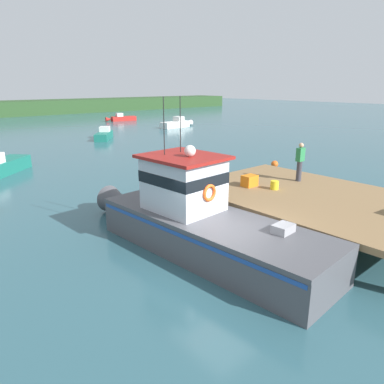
{
  "coord_description": "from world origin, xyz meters",
  "views": [
    {
      "loc": [
        -7.13,
        -6.7,
        5.15
      ],
      "look_at": [
        1.2,
        2.75,
        1.4
      ],
      "focal_mm": 33.88,
      "sensor_mm": 36.0,
      "label": 1
    }
  ],
  "objects_px": {
    "deckhand_by_the_boat": "(300,161)",
    "moored_boat_far_right": "(177,124)",
    "mooring_buoy_spare_mooring": "(275,164)",
    "bait_bucket": "(275,185)",
    "moored_boat_off_the_point": "(122,118)",
    "moored_boat_outer_mooring": "(105,135)",
    "main_fishing_boat": "(197,219)",
    "crate_stack_mid_dock": "(249,181)"
  },
  "relations": [
    {
      "from": "deckhand_by_the_boat",
      "to": "moored_boat_far_right",
      "type": "xyz_separation_m",
      "value": [
        15.55,
        27.34,
        -1.61
      ]
    },
    {
      "from": "deckhand_by_the_boat",
      "to": "mooring_buoy_spare_mooring",
      "type": "bearing_deg",
      "value": 42.92
    },
    {
      "from": "bait_bucket",
      "to": "moored_boat_off_the_point",
      "type": "bearing_deg",
      "value": 67.2
    },
    {
      "from": "moored_boat_far_right",
      "to": "moored_boat_outer_mooring",
      "type": "relative_size",
      "value": 1.26
    },
    {
      "from": "main_fishing_boat",
      "to": "mooring_buoy_spare_mooring",
      "type": "relative_size",
      "value": 21.62
    },
    {
      "from": "crate_stack_mid_dock",
      "to": "mooring_buoy_spare_mooring",
      "type": "height_order",
      "value": "crate_stack_mid_dock"
    },
    {
      "from": "crate_stack_mid_dock",
      "to": "main_fishing_boat",
      "type": "bearing_deg",
      "value": -164.72
    },
    {
      "from": "bait_bucket",
      "to": "crate_stack_mid_dock",
      "type": "bearing_deg",
      "value": 112.99
    },
    {
      "from": "bait_bucket",
      "to": "moored_boat_off_the_point",
      "type": "height_order",
      "value": "bait_bucket"
    },
    {
      "from": "deckhand_by_the_boat",
      "to": "moored_boat_off_the_point",
      "type": "distance_m",
      "value": 41.87
    },
    {
      "from": "mooring_buoy_spare_mooring",
      "to": "main_fishing_boat",
      "type": "bearing_deg",
      "value": -154.63
    },
    {
      "from": "crate_stack_mid_dock",
      "to": "moored_boat_off_the_point",
      "type": "xyz_separation_m",
      "value": [
        16.9,
        38.33,
        -1.03
      ]
    },
    {
      "from": "main_fishing_boat",
      "to": "deckhand_by_the_boat",
      "type": "height_order",
      "value": "main_fishing_boat"
    },
    {
      "from": "crate_stack_mid_dock",
      "to": "moored_boat_far_right",
      "type": "relative_size",
      "value": 0.11
    },
    {
      "from": "crate_stack_mid_dock",
      "to": "moored_boat_far_right",
      "type": "xyz_separation_m",
      "value": [
        17.76,
        26.5,
        -0.97
      ]
    },
    {
      "from": "bait_bucket",
      "to": "moored_boat_outer_mooring",
      "type": "height_order",
      "value": "bait_bucket"
    },
    {
      "from": "main_fishing_boat",
      "to": "moored_boat_outer_mooring",
      "type": "xyz_separation_m",
      "value": [
        9.86,
        24.46,
        -0.6
      ]
    },
    {
      "from": "bait_bucket",
      "to": "moored_boat_outer_mooring",
      "type": "bearing_deg",
      "value": 76.84
    },
    {
      "from": "bait_bucket",
      "to": "mooring_buoy_spare_mooring",
      "type": "relative_size",
      "value": 0.74
    },
    {
      "from": "crate_stack_mid_dock",
      "to": "deckhand_by_the_boat",
      "type": "bearing_deg",
      "value": -20.85
    },
    {
      "from": "bait_bucket",
      "to": "main_fishing_boat",
      "type": "bearing_deg",
      "value": -178.72
    },
    {
      "from": "moored_boat_off_the_point",
      "to": "crate_stack_mid_dock",
      "type": "bearing_deg",
      "value": -113.8
    },
    {
      "from": "bait_bucket",
      "to": "moored_boat_off_the_point",
      "type": "xyz_separation_m",
      "value": [
        16.51,
        39.26,
        -0.98
      ]
    },
    {
      "from": "main_fishing_boat",
      "to": "moored_boat_off_the_point",
      "type": "distance_m",
      "value": 44.46
    },
    {
      "from": "moored_boat_outer_mooring",
      "to": "mooring_buoy_spare_mooring",
      "type": "relative_size",
      "value": 9.12
    },
    {
      "from": "crate_stack_mid_dock",
      "to": "moored_boat_outer_mooring",
      "type": "bearing_deg",
      "value": 75.42
    },
    {
      "from": "deckhand_by_the_boat",
      "to": "moored_boat_off_the_point",
      "type": "relative_size",
      "value": 0.36
    },
    {
      "from": "main_fishing_boat",
      "to": "bait_bucket",
      "type": "distance_m",
      "value": 4.18
    },
    {
      "from": "main_fishing_boat",
      "to": "bait_bucket",
      "type": "bearing_deg",
      "value": 1.28
    },
    {
      "from": "main_fishing_boat",
      "to": "mooring_buoy_spare_mooring",
      "type": "height_order",
      "value": "main_fishing_boat"
    },
    {
      "from": "moored_boat_off_the_point",
      "to": "moored_boat_outer_mooring",
      "type": "xyz_separation_m",
      "value": [
        -10.81,
        -14.9,
        0.01
      ]
    },
    {
      "from": "bait_bucket",
      "to": "moored_boat_outer_mooring",
      "type": "distance_m",
      "value": 25.04
    },
    {
      "from": "deckhand_by_the_boat",
      "to": "moored_boat_off_the_point",
      "type": "height_order",
      "value": "deckhand_by_the_boat"
    },
    {
      "from": "deckhand_by_the_boat",
      "to": "moored_boat_outer_mooring",
      "type": "distance_m",
      "value": 24.64
    },
    {
      "from": "bait_bucket",
      "to": "moored_boat_far_right",
      "type": "bearing_deg",
      "value": 57.67
    },
    {
      "from": "crate_stack_mid_dock",
      "to": "deckhand_by_the_boat",
      "type": "xyz_separation_m",
      "value": [
        2.21,
        -0.84,
        0.63
      ]
    },
    {
      "from": "deckhand_by_the_boat",
      "to": "crate_stack_mid_dock",
      "type": "bearing_deg",
      "value": 159.15
    },
    {
      "from": "deckhand_by_the_boat",
      "to": "moored_boat_off_the_point",
      "type": "xyz_separation_m",
      "value": [
        14.69,
        39.17,
        -1.67
      ]
    },
    {
      "from": "crate_stack_mid_dock",
      "to": "bait_bucket",
      "type": "relative_size",
      "value": 1.76
    },
    {
      "from": "main_fishing_boat",
      "to": "moored_boat_far_right",
      "type": "bearing_deg",
      "value": 51.98
    },
    {
      "from": "moored_boat_outer_mooring",
      "to": "mooring_buoy_spare_mooring",
      "type": "bearing_deg",
      "value": -84.17
    },
    {
      "from": "bait_bucket",
      "to": "mooring_buoy_spare_mooring",
      "type": "bearing_deg",
      "value": 35.78
    }
  ]
}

